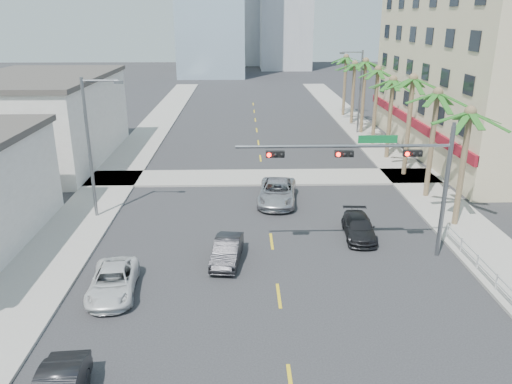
% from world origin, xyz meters
% --- Properties ---
extents(ground, '(260.00, 260.00, 0.00)m').
position_xyz_m(ground, '(0.00, 0.00, 0.00)').
color(ground, '#262628').
rests_on(ground, ground).
extents(sidewalk_right, '(4.00, 120.00, 0.15)m').
position_xyz_m(sidewalk_right, '(12.00, 20.00, 0.07)').
color(sidewalk_right, gray).
rests_on(sidewalk_right, ground).
extents(sidewalk_left, '(4.00, 120.00, 0.15)m').
position_xyz_m(sidewalk_left, '(-12.00, 20.00, 0.07)').
color(sidewalk_left, gray).
rests_on(sidewalk_left, ground).
extents(sidewalk_cross, '(80.00, 4.00, 0.15)m').
position_xyz_m(sidewalk_cross, '(0.00, 22.00, 0.07)').
color(sidewalk_cross, gray).
rests_on(sidewalk_cross, ground).
extents(building_right, '(15.25, 28.00, 15.00)m').
position_xyz_m(building_right, '(21.99, 30.00, 7.50)').
color(building_right, beige).
rests_on(building_right, ground).
extents(building_left_far, '(11.00, 18.00, 7.20)m').
position_xyz_m(building_left_far, '(-19.50, 28.00, 3.60)').
color(building_left_far, beige).
rests_on(building_left_far, ground).
extents(traffic_signal_mast, '(11.12, 0.54, 7.20)m').
position_xyz_m(traffic_signal_mast, '(5.78, 7.95, 5.06)').
color(traffic_signal_mast, slate).
rests_on(traffic_signal_mast, ground).
extents(palm_tree_0, '(4.80, 4.80, 7.80)m').
position_xyz_m(palm_tree_0, '(11.60, 12.00, 7.08)').
color(palm_tree_0, brown).
rests_on(palm_tree_0, ground).
extents(palm_tree_1, '(4.80, 4.80, 8.16)m').
position_xyz_m(palm_tree_1, '(11.60, 17.20, 7.43)').
color(palm_tree_1, brown).
rests_on(palm_tree_1, ground).
extents(palm_tree_2, '(4.80, 4.80, 8.52)m').
position_xyz_m(palm_tree_2, '(11.60, 22.40, 7.78)').
color(palm_tree_2, brown).
rests_on(palm_tree_2, ground).
extents(palm_tree_3, '(4.80, 4.80, 7.80)m').
position_xyz_m(palm_tree_3, '(11.60, 27.60, 7.08)').
color(palm_tree_3, brown).
rests_on(palm_tree_3, ground).
extents(palm_tree_4, '(4.80, 4.80, 8.16)m').
position_xyz_m(palm_tree_4, '(11.60, 32.80, 7.43)').
color(palm_tree_4, brown).
rests_on(palm_tree_4, ground).
extents(palm_tree_5, '(4.80, 4.80, 8.52)m').
position_xyz_m(palm_tree_5, '(11.60, 38.00, 7.78)').
color(palm_tree_5, brown).
rests_on(palm_tree_5, ground).
extents(palm_tree_6, '(4.80, 4.80, 7.80)m').
position_xyz_m(palm_tree_6, '(11.60, 43.20, 7.08)').
color(palm_tree_6, brown).
rests_on(palm_tree_6, ground).
extents(palm_tree_7, '(4.80, 4.80, 8.16)m').
position_xyz_m(palm_tree_7, '(11.60, 48.40, 7.43)').
color(palm_tree_7, brown).
rests_on(palm_tree_7, ground).
extents(streetlight_left, '(2.55, 0.25, 9.00)m').
position_xyz_m(streetlight_left, '(-11.00, 14.00, 5.06)').
color(streetlight_left, slate).
rests_on(streetlight_left, ground).
extents(streetlight_right, '(2.55, 0.25, 9.00)m').
position_xyz_m(streetlight_right, '(11.00, 38.00, 5.06)').
color(streetlight_right, slate).
rests_on(streetlight_right, ground).
extents(guardrail, '(0.08, 8.08, 1.00)m').
position_xyz_m(guardrail, '(10.30, 6.00, 0.67)').
color(guardrail, silver).
rests_on(guardrail, ground).
extents(car_parked_far, '(2.45, 4.65, 1.25)m').
position_xyz_m(car_parked_far, '(-7.80, 4.44, 0.62)').
color(car_parked_far, silver).
rests_on(car_parked_far, ground).
extents(car_lane_left, '(1.81, 4.02, 1.28)m').
position_xyz_m(car_lane_left, '(-2.52, 7.54, 0.64)').
color(car_lane_left, black).
rests_on(car_lane_left, ground).
extents(car_lane_center, '(3.17, 5.74, 1.52)m').
position_xyz_m(car_lane_center, '(0.76, 16.46, 0.76)').
color(car_lane_center, '#B4B3B8').
rests_on(car_lane_center, ground).
extents(car_lane_right, '(1.99, 4.31, 1.22)m').
position_xyz_m(car_lane_right, '(5.21, 10.52, 0.61)').
color(car_lane_right, black).
rests_on(car_lane_right, ground).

